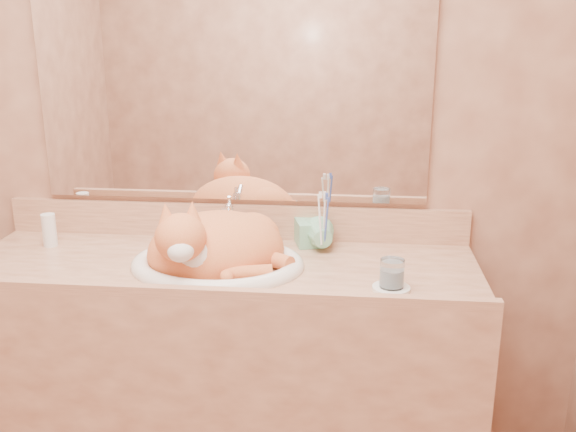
# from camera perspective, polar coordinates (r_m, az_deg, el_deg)

# --- Properties ---
(wall_back) EXTENTS (2.40, 0.02, 2.50)m
(wall_back) POSITION_cam_1_polar(r_m,az_deg,el_deg) (2.17, -4.94, 8.28)
(wall_back) COLOR brown
(wall_back) RESTS_ON ground
(vanity_counter) EXTENTS (1.60, 0.55, 0.85)m
(vanity_counter) POSITION_cam_1_polar(r_m,az_deg,el_deg) (2.19, -5.76, -14.70)
(vanity_counter) COLOR #8F5A40
(vanity_counter) RESTS_ON floor
(mirror) EXTENTS (1.30, 0.02, 0.80)m
(mirror) POSITION_cam_1_polar(r_m,az_deg,el_deg) (2.14, -5.10, 11.94)
(mirror) COLOR white
(mirror) RESTS_ON wall_back
(sink_basin) EXTENTS (0.57, 0.50, 0.16)m
(sink_basin) POSITION_cam_1_polar(r_m,az_deg,el_deg) (1.96, -6.35, -2.25)
(sink_basin) COLOR white
(sink_basin) RESTS_ON vanity_counter
(faucet) EXTENTS (0.06, 0.12, 0.16)m
(faucet) POSITION_cam_1_polar(r_m,az_deg,el_deg) (2.15, -5.24, -0.61)
(faucet) COLOR silver
(faucet) RESTS_ON vanity_counter
(cat) EXTENTS (0.53, 0.49, 0.24)m
(cat) POSITION_cam_1_polar(r_m,az_deg,el_deg) (1.97, -6.68, -2.42)
(cat) COLOR #CB5D2E
(cat) RESTS_ON sink_basin
(soap_dispenser) EXTENTS (0.10, 0.11, 0.19)m
(soap_dispenser) POSITION_cam_1_polar(r_m,az_deg,el_deg) (2.09, 2.16, -0.59)
(soap_dispenser) COLOR #6FB18B
(soap_dispenser) RESTS_ON vanity_counter
(toothbrush_cup) EXTENTS (0.12, 0.12, 0.10)m
(toothbrush_cup) POSITION_cam_1_polar(r_m,az_deg,el_deg) (2.06, 3.14, -2.20)
(toothbrush_cup) COLOR #6FB18B
(toothbrush_cup) RESTS_ON vanity_counter
(toothbrushes) EXTENTS (0.03, 0.03, 0.21)m
(toothbrushes) POSITION_cam_1_polar(r_m,az_deg,el_deg) (2.04, 3.18, -0.14)
(toothbrushes) COLOR white
(toothbrushes) RESTS_ON toothbrush_cup
(saucer) EXTENTS (0.11, 0.11, 0.01)m
(saucer) POSITION_cam_1_polar(r_m,az_deg,el_deg) (1.83, 9.16, -6.36)
(saucer) COLOR white
(saucer) RESTS_ON vanity_counter
(water_glass) EXTENTS (0.07, 0.07, 0.08)m
(water_glass) POSITION_cam_1_polar(r_m,az_deg,el_deg) (1.81, 9.22, -5.05)
(water_glass) COLOR silver
(water_glass) RESTS_ON saucer
(lotion_bottle) EXTENTS (0.05, 0.05, 0.11)m
(lotion_bottle) POSITION_cam_1_polar(r_m,az_deg,el_deg) (2.28, -20.46, -1.18)
(lotion_bottle) COLOR white
(lotion_bottle) RESTS_ON vanity_counter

